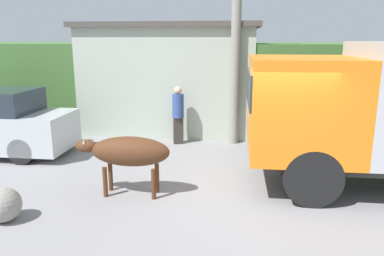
{
  "coord_description": "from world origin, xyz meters",
  "views": [
    {
      "loc": [
        -0.51,
        -7.22,
        3.06
      ],
      "look_at": [
        -1.38,
        0.11,
        1.29
      ],
      "focal_mm": 35.0,
      "sensor_mm": 36.0,
      "label": 1
    }
  ],
  "objects_px": {
    "pedestrian_on_hill": "(178,112)",
    "roadside_rock": "(4,205)",
    "brown_cow": "(128,152)",
    "utility_pole": "(236,27)"
  },
  "relations": [
    {
      "from": "pedestrian_on_hill",
      "to": "roadside_rock",
      "type": "bearing_deg",
      "value": 51.28
    },
    {
      "from": "brown_cow",
      "to": "roadside_rock",
      "type": "distance_m",
      "value": 2.34
    },
    {
      "from": "brown_cow",
      "to": "roadside_rock",
      "type": "relative_size",
      "value": 3.2
    },
    {
      "from": "brown_cow",
      "to": "utility_pole",
      "type": "xyz_separation_m",
      "value": [
        2.03,
        4.12,
        2.48
      ]
    },
    {
      "from": "utility_pole",
      "to": "pedestrian_on_hill",
      "type": "bearing_deg",
      "value": -170.67
    },
    {
      "from": "utility_pole",
      "to": "roadside_rock",
      "type": "xyz_separation_m",
      "value": [
        -3.85,
        -5.47,
        -3.08
      ]
    },
    {
      "from": "brown_cow",
      "to": "utility_pole",
      "type": "height_order",
      "value": "utility_pole"
    },
    {
      "from": "brown_cow",
      "to": "roadside_rock",
      "type": "bearing_deg",
      "value": -136.6
    },
    {
      "from": "utility_pole",
      "to": "roadside_rock",
      "type": "bearing_deg",
      "value": -125.12
    },
    {
      "from": "utility_pole",
      "to": "roadside_rock",
      "type": "distance_m",
      "value": 7.36
    }
  ]
}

